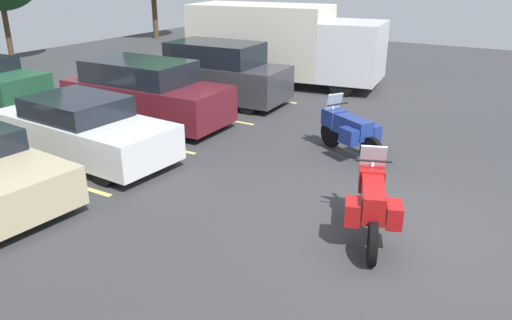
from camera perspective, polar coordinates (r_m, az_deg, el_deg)
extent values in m
cube|color=#38383A|center=(9.13, 16.12, -7.42)|extent=(44.00, 44.00, 0.10)
cylinder|color=black|center=(9.13, 12.79, -4.39)|extent=(0.66, 0.35, 0.66)
cylinder|color=black|center=(7.76, 13.16, -9.32)|extent=(0.66, 0.35, 0.66)
cube|color=#A51414|center=(8.26, 13.19, -4.17)|extent=(1.21, 0.74, 0.45)
cylinder|color=#B2B2B7|center=(8.85, 13.03, -2.29)|extent=(0.50, 0.25, 1.13)
cylinder|color=black|center=(8.63, 13.26, -0.11)|extent=(0.25, 0.59, 0.04)
cube|color=#A51414|center=(8.86, 13.04, -2.05)|extent=(0.56, 0.56, 0.40)
cube|color=#B2C1CC|center=(8.76, 13.25, 0.48)|extent=(0.31, 0.47, 0.39)
cube|color=#A51414|center=(7.97, 10.96, -5.79)|extent=(0.50, 0.38, 0.36)
cube|color=#A51414|center=(8.02, 15.47, -6.04)|extent=(0.50, 0.38, 0.36)
cylinder|color=black|center=(12.48, 8.53, 3.02)|extent=(0.44, 0.64, 0.67)
cylinder|color=black|center=(11.41, 13.06, 0.91)|extent=(0.44, 0.64, 0.67)
cube|color=navy|center=(11.81, 10.82, 3.82)|extent=(0.89, 1.16, 0.43)
cylinder|color=#B2B2B7|center=(12.27, 8.98, 4.72)|extent=(0.32, 0.48, 1.14)
cylinder|color=black|center=(12.11, 9.31, 6.30)|extent=(0.56, 0.34, 0.04)
cube|color=navy|center=(12.27, 8.92, 4.83)|extent=(0.62, 0.61, 0.39)
cube|color=#B2C1CC|center=(12.21, 8.88, 6.65)|extent=(0.46, 0.36, 0.39)
cube|color=navy|center=(11.39, 10.57, 2.68)|extent=(0.43, 0.50, 0.36)
cube|color=navy|center=(11.81, 13.07, 3.16)|extent=(0.43, 0.50, 0.36)
cube|color=#EAE066|center=(11.92, -24.09, -1.27)|extent=(0.12, 4.68, 0.01)
cube|color=#EAE066|center=(13.53, -14.88, 2.50)|extent=(0.12, 4.68, 0.01)
cube|color=#EAE066|center=(15.45, -7.75, 5.36)|extent=(0.12, 4.68, 0.01)
cube|color=#EAE066|center=(17.58, -2.23, 7.50)|extent=(0.12, 4.68, 0.01)
cylinder|color=black|center=(9.98, -21.57, -3.27)|extent=(0.27, 0.63, 0.62)
cube|color=white|center=(12.14, -19.06, 2.83)|extent=(2.05, 4.66, 0.78)
cube|color=black|center=(12.09, -19.85, 5.74)|extent=(1.77, 2.18, 0.46)
cylinder|color=black|center=(11.57, -11.17, 1.26)|extent=(0.26, 0.64, 0.63)
cylinder|color=black|center=(10.62, -16.98, -1.14)|extent=(0.26, 0.64, 0.63)
cylinder|color=black|center=(13.86, -20.37, 3.68)|extent=(0.26, 0.64, 0.63)
cylinder|color=black|center=(13.08, -25.73, 1.85)|extent=(0.26, 0.64, 0.63)
cube|color=maroon|center=(14.43, -12.31, 6.73)|extent=(2.01, 4.81, 0.98)
cube|color=black|center=(14.40, -13.23, 9.86)|extent=(1.82, 2.95, 0.60)
cylinder|color=black|center=(14.17, -5.03, 5.26)|extent=(0.23, 0.61, 0.60)
cylinder|color=black|center=(12.91, -9.16, 3.45)|extent=(0.23, 0.61, 0.60)
cylinder|color=black|center=(16.18, -14.62, 6.69)|extent=(0.23, 0.61, 0.60)
cylinder|color=black|center=(15.09, -18.91, 5.18)|extent=(0.23, 0.61, 0.60)
cube|color=#38383D|center=(16.49, -4.24, 9.09)|extent=(2.13, 4.58, 1.04)
cube|color=black|center=(16.39, -4.68, 12.09)|extent=(1.90, 2.95, 0.69)
cylinder|color=black|center=(16.56, 1.86, 7.72)|extent=(0.25, 0.62, 0.61)
cylinder|color=black|center=(15.14, -0.94, 6.41)|extent=(0.25, 0.62, 0.61)
cylinder|color=black|center=(18.08, -6.95, 8.74)|extent=(0.25, 0.62, 0.61)
cylinder|color=black|center=(16.79, -10.18, 7.58)|extent=(0.25, 0.62, 0.61)
cylinder|color=black|center=(18.06, -23.67, 7.23)|extent=(0.24, 0.70, 0.70)
cube|color=silver|center=(18.36, 11.05, 12.09)|extent=(2.74, 2.31, 2.02)
cube|color=beige|center=(19.37, 0.53, 13.66)|extent=(3.16, 5.40, 2.51)
cylinder|color=black|center=(19.56, 11.35, 9.87)|extent=(0.42, 0.93, 0.90)
cylinder|color=black|center=(17.52, 9.83, 8.66)|extent=(0.42, 0.93, 0.90)
cylinder|color=black|center=(20.97, -1.26, 11.04)|extent=(0.42, 0.93, 0.90)
cylinder|color=black|center=(19.08, -3.92, 9.95)|extent=(0.42, 0.93, 0.90)
cylinder|color=#4C3823|center=(32.11, -11.46, 15.58)|extent=(0.31, 0.31, 2.38)
cylinder|color=#4C3823|center=(26.53, -26.46, 12.55)|extent=(0.25, 0.25, 2.26)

